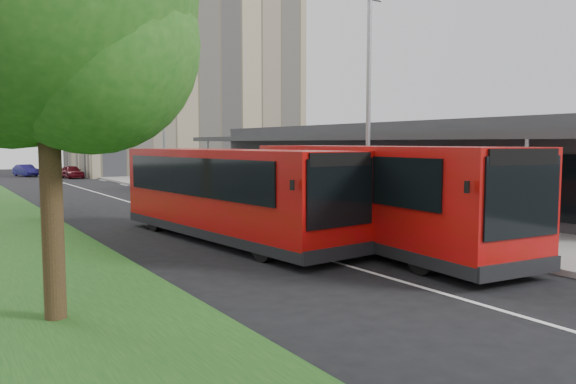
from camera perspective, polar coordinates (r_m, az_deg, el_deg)
name	(u,v)px	position (r m, az deg, el deg)	size (l,w,h in m)	color
ground	(300,252)	(15.90, 1.19, -6.10)	(120.00, 120.00, 0.00)	black
pavement	(203,190)	(36.20, -8.63, 0.22)	(5.00, 80.00, 0.15)	slate
lane_centre_line	(134,203)	(29.43, -15.33, -1.13)	(0.12, 70.00, 0.01)	silver
kerb_dashes	(168,194)	(34.26, -12.07, -0.22)	(0.12, 56.00, 0.01)	silver
office_block	(185,85)	(59.75, -10.39, 10.63)	(22.00, 12.00, 18.00)	tan
station_building	(390,163)	(28.68, 10.34, 2.89)	(7.70, 26.00, 4.00)	#2D2D2F
tree_near	(43,11)	(10.36, -23.62, 16.53)	(5.01, 5.01, 8.06)	#332314
lamp_post_near	(367,95)	(19.76, 8.00, 9.77)	(1.44, 0.28, 8.00)	gray
lamp_post_far	(162,117)	(37.26, -12.66, 7.43)	(1.44, 0.28, 8.00)	gray
bus_main	(373,196)	(16.56, 8.66, -0.38)	(3.53, 10.67, 2.97)	#AF090E
bus_second	(230,194)	(17.61, -5.93, -0.22)	(3.49, 10.28, 2.86)	#AF090E
litter_bin	(269,193)	(26.98, -1.93, -0.12)	(0.56, 0.56, 1.00)	#3B2918
bollard	(205,185)	(32.69, -8.43, 0.67)	(0.15, 0.15, 0.94)	#FFAB0D
car_near	(72,172)	(52.34, -21.12, 1.94)	(1.34, 3.34, 1.14)	#5B0D16
car_far	(26,170)	(57.03, -25.09, 2.00)	(1.15, 3.31, 1.09)	navy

